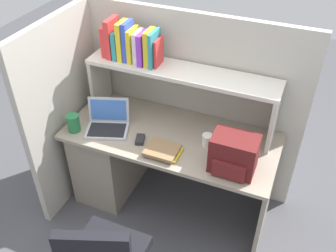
{
  "coord_description": "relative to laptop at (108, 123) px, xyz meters",
  "views": [
    {
      "loc": [
        0.84,
        -2.06,
        2.52
      ],
      "look_at": [
        0.0,
        -0.05,
        0.85
      ],
      "focal_mm": 40.76,
      "sensor_mm": 36.0,
      "label": 1
    }
  ],
  "objects": [
    {
      "name": "desk_book_stack",
      "position": [
        0.5,
        -0.11,
        -0.03
      ],
      "size": [
        0.25,
        0.19,
        0.04
      ],
      "color": "yellow",
      "rests_on": "desk"
    },
    {
      "name": "cubicle_partition_left",
      "position": [
        -0.38,
        0.05,
        -0.01
      ],
      "size": [
        0.05,
        1.06,
        1.55
      ],
      "primitive_type": "cube",
      "color": "#B2ADA0",
      "rests_on": "ground_plane"
    },
    {
      "name": "ground_plane",
      "position": [
        0.47,
        0.1,
        -0.78
      ],
      "size": [
        8.0,
        8.0,
        0.0
      ],
      "primitive_type": "plane",
      "color": "#4C4C51"
    },
    {
      "name": "desk",
      "position": [
        0.08,
        0.1,
        -0.38
      ],
      "size": [
        1.6,
        0.7,
        0.73
      ],
      "color": "gray",
      "rests_on": "ground_plane"
    },
    {
      "name": "computer_mouse",
      "position": [
        0.29,
        -0.05,
        -0.03
      ],
      "size": [
        0.09,
        0.12,
        0.03
      ],
      "primitive_type": "cube",
      "rotation": [
        0.0,
        0.0,
        0.3
      ],
      "color": "#262628",
      "rests_on": "desk"
    },
    {
      "name": "snack_canister",
      "position": [
        -0.22,
        -0.12,
        0.02
      ],
      "size": [
        0.1,
        0.1,
        0.14
      ],
      "primitive_type": "cylinder",
      "color": "#26723F",
      "rests_on": "desk"
    },
    {
      "name": "laptop",
      "position": [
        0.0,
        0.0,
        0.0
      ],
      "size": [
        0.37,
        0.34,
        0.22
      ],
      "color": "#B7BABF",
      "rests_on": "desk"
    },
    {
      "name": "cubicle_partition_rear",
      "position": [
        0.47,
        0.48,
        -0.01
      ],
      "size": [
        1.84,
        0.05,
        1.55
      ],
      "primitive_type": "cube",
      "color": "#B2ADA0",
      "rests_on": "ground_plane"
    },
    {
      "name": "overhead_hutch",
      "position": [
        0.47,
        0.3,
        0.3
      ],
      "size": [
        1.44,
        0.28,
        0.45
      ],
      "color": "#BCB7AC",
      "rests_on": "desk"
    },
    {
      "name": "paper_cup",
      "position": [
        0.76,
        0.09,
        -0.0
      ],
      "size": [
        0.08,
        0.08,
        0.1
      ],
      "primitive_type": "cylinder",
      "color": "white",
      "rests_on": "desk"
    },
    {
      "name": "backpack",
      "position": [
        0.99,
        -0.08,
        0.08
      ],
      "size": [
        0.3,
        0.23,
        0.27
      ],
      "color": "#591919",
      "rests_on": "desk"
    },
    {
      "name": "reference_books_on_shelf",
      "position": [
        0.08,
        0.3,
        0.53
      ],
      "size": [
        0.45,
        0.18,
        0.3
      ],
      "color": "red",
      "rests_on": "overhead_hutch"
    }
  ]
}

